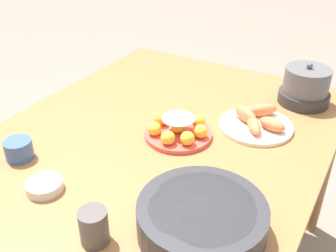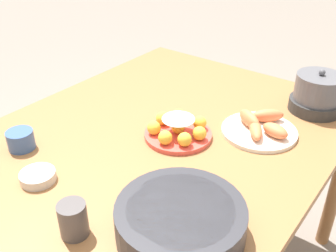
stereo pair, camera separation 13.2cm
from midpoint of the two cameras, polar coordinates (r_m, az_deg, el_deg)
dining_table at (r=1.40m, az=-4.16°, el=-4.46°), size 1.41×1.09×0.76m
cake_plate at (r=1.33m, az=-1.37°, el=-0.57°), size 0.23×0.23×0.08m
serving_bowl at (r=0.97m, az=0.93°, el=-13.34°), size 0.32×0.32×0.08m
sauce_bowl at (r=1.18m, az=-20.64°, el=-8.22°), size 0.10×0.10×0.03m
seafood_platter at (r=1.41m, az=10.18°, el=0.51°), size 0.26×0.26×0.07m
cup_near at (r=1.33m, az=-23.56°, el=-3.23°), size 0.09×0.09×0.06m
cup_far at (r=0.98m, az=-14.68°, el=-14.12°), size 0.07×0.07×0.09m
warming_pot at (r=1.60m, az=17.12°, el=5.40°), size 0.20×0.20×0.17m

